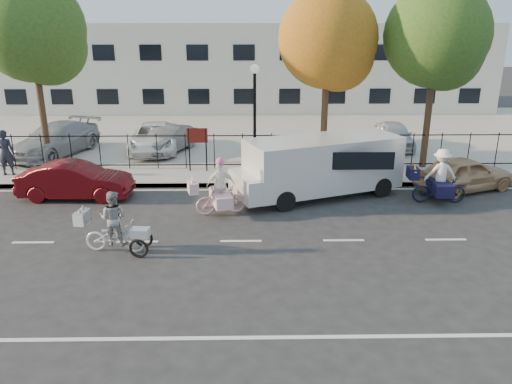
{
  "coord_description": "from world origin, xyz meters",
  "views": [
    {
      "loc": [
        0.22,
        -13.25,
        6.01
      ],
      "look_at": [
        0.46,
        1.2,
        1.1
      ],
      "focal_mm": 35.0,
      "sensor_mm": 36.0,
      "label": 1
    }
  ],
  "objects_px": {
    "unicorn_bike": "(220,194)",
    "bull_bike": "(439,181)",
    "lot_car_a": "(56,139)",
    "gold_sedan": "(464,174)",
    "red_sedan": "(76,181)",
    "white_van": "(320,164)",
    "lot_car_c": "(168,140)",
    "lamppost": "(255,99)",
    "lot_car_d": "(394,135)",
    "pedestrian": "(6,153)",
    "zebra_trike": "(114,229)",
    "lot_car_b": "(154,137)"
  },
  "relations": [
    {
      "from": "lot_car_a",
      "to": "lot_car_d",
      "type": "xyz_separation_m",
      "value": [
        16.11,
        1.14,
        -0.09
      ]
    },
    {
      "from": "bull_bike",
      "to": "lot_car_c",
      "type": "bearing_deg",
      "value": 59.86
    },
    {
      "from": "zebra_trike",
      "to": "white_van",
      "type": "xyz_separation_m",
      "value": [
        6.27,
        4.61,
        0.51
      ]
    },
    {
      "from": "pedestrian",
      "to": "lot_car_a",
      "type": "bearing_deg",
      "value": -110.55
    },
    {
      "from": "zebra_trike",
      "to": "unicorn_bike",
      "type": "bearing_deg",
      "value": -37.75
    },
    {
      "from": "lamppost",
      "to": "red_sedan",
      "type": "bearing_deg",
      "value": -155.76
    },
    {
      "from": "lot_car_c",
      "to": "red_sedan",
      "type": "bearing_deg",
      "value": -89.96
    },
    {
      "from": "bull_bike",
      "to": "unicorn_bike",
      "type": "bearing_deg",
      "value": 100.2
    },
    {
      "from": "bull_bike",
      "to": "zebra_trike",
      "type": "bearing_deg",
      "value": 112.84
    },
    {
      "from": "pedestrian",
      "to": "lot_car_c",
      "type": "distance_m",
      "value": 6.94
    },
    {
      "from": "lot_car_c",
      "to": "lot_car_a",
      "type": "bearing_deg",
      "value": -154.89
    },
    {
      "from": "gold_sedan",
      "to": "lot_car_a",
      "type": "relative_size",
      "value": 0.77
    },
    {
      "from": "zebra_trike",
      "to": "white_van",
      "type": "bearing_deg",
      "value": -46.95
    },
    {
      "from": "lamppost",
      "to": "unicorn_bike",
      "type": "distance_m",
      "value": 5.33
    },
    {
      "from": "lamppost",
      "to": "bull_bike",
      "type": "xyz_separation_m",
      "value": [
        6.38,
        -3.6,
        -2.34
      ]
    },
    {
      "from": "unicorn_bike",
      "to": "gold_sedan",
      "type": "height_order",
      "value": "unicorn_bike"
    },
    {
      "from": "gold_sedan",
      "to": "bull_bike",
      "type": "bearing_deg",
      "value": 110.5
    },
    {
      "from": "zebra_trike",
      "to": "unicorn_bike",
      "type": "height_order",
      "value": "unicorn_bike"
    },
    {
      "from": "white_van",
      "to": "lot_car_c",
      "type": "xyz_separation_m",
      "value": [
        -6.39,
        5.93,
        -0.41
      ]
    },
    {
      "from": "red_sedan",
      "to": "gold_sedan",
      "type": "height_order",
      "value": "gold_sedan"
    },
    {
      "from": "white_van",
      "to": "red_sedan",
      "type": "height_order",
      "value": "white_van"
    },
    {
      "from": "zebra_trike",
      "to": "unicorn_bike",
      "type": "distance_m",
      "value": 3.91
    },
    {
      "from": "lot_car_a",
      "to": "gold_sedan",
      "type": "bearing_deg",
      "value": 1.48
    },
    {
      "from": "unicorn_bike",
      "to": "red_sedan",
      "type": "distance_m",
      "value": 5.52
    },
    {
      "from": "red_sedan",
      "to": "lot_car_c",
      "type": "distance_m",
      "value": 6.5
    },
    {
      "from": "white_van",
      "to": "lot_car_d",
      "type": "bearing_deg",
      "value": 34.61
    },
    {
      "from": "lot_car_d",
      "to": "white_van",
      "type": "bearing_deg",
      "value": -122.05
    },
    {
      "from": "lot_car_a",
      "to": "lot_car_b",
      "type": "relative_size",
      "value": 1.05
    },
    {
      "from": "zebra_trike",
      "to": "white_van",
      "type": "distance_m",
      "value": 7.79
    },
    {
      "from": "lamppost",
      "to": "lot_car_d",
      "type": "distance_m",
      "value": 8.29
    },
    {
      "from": "unicorn_bike",
      "to": "lot_car_a",
      "type": "height_order",
      "value": "unicorn_bike"
    },
    {
      "from": "pedestrian",
      "to": "lot_car_d",
      "type": "relative_size",
      "value": 0.5
    },
    {
      "from": "zebra_trike",
      "to": "pedestrian",
      "type": "height_order",
      "value": "pedestrian"
    },
    {
      "from": "unicorn_bike",
      "to": "pedestrian",
      "type": "bearing_deg",
      "value": 50.1
    },
    {
      "from": "lamppost",
      "to": "gold_sedan",
      "type": "distance_m",
      "value": 8.52
    },
    {
      "from": "red_sedan",
      "to": "lot_car_b",
      "type": "distance_m",
      "value": 6.61
    },
    {
      "from": "pedestrian",
      "to": "zebra_trike",
      "type": "bearing_deg",
      "value": 124.49
    },
    {
      "from": "zebra_trike",
      "to": "gold_sedan",
      "type": "distance_m",
      "value": 12.84
    },
    {
      "from": "pedestrian",
      "to": "lot_car_c",
      "type": "xyz_separation_m",
      "value": [
        5.94,
        3.58,
        -0.31
      ]
    },
    {
      "from": "bull_bike",
      "to": "gold_sedan",
      "type": "distance_m",
      "value": 1.95
    },
    {
      "from": "zebra_trike",
      "to": "bull_bike",
      "type": "height_order",
      "value": "bull_bike"
    },
    {
      "from": "lamppost",
      "to": "bull_bike",
      "type": "bearing_deg",
      "value": -29.43
    },
    {
      "from": "lot_car_a",
      "to": "lot_car_c",
      "type": "relative_size",
      "value": 1.32
    },
    {
      "from": "zebra_trike",
      "to": "lot_car_c",
      "type": "height_order",
      "value": "zebra_trike"
    },
    {
      "from": "lot_car_a",
      "to": "lot_car_b",
      "type": "distance_m",
      "value": 4.49
    },
    {
      "from": "white_van",
      "to": "lot_car_b",
      "type": "height_order",
      "value": "white_van"
    },
    {
      "from": "lot_car_c",
      "to": "lamppost",
      "type": "bearing_deg",
      "value": -15.97
    },
    {
      "from": "red_sedan",
      "to": "lot_car_a",
      "type": "xyz_separation_m",
      "value": [
        -2.75,
        5.72,
        0.22
      ]
    },
    {
      "from": "unicorn_bike",
      "to": "bull_bike",
      "type": "bearing_deg",
      "value": -97.05
    },
    {
      "from": "zebra_trike",
      "to": "gold_sedan",
      "type": "height_order",
      "value": "zebra_trike"
    }
  ]
}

